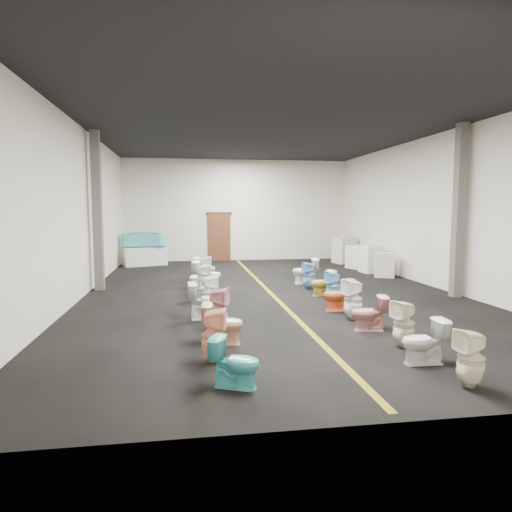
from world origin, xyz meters
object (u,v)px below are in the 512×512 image
object	(u,v)px
display_table	(145,256)
toilet_right_9	(305,271)
toilet_right_0	(471,358)
toilet_right_1	(424,342)
bathtub	(144,239)
toilet_right_3	(369,313)
toilet_left_3	(218,310)
toilet_left_4	(206,301)
toilet_left_0	(236,362)
toilet_left_10	(205,268)
toilet_left_5	(208,293)
appliance_crate_d	(344,250)
toilet_right_2	(404,324)
appliance_crate_b	(372,259)
toilet_left_8	(207,275)
toilet_left_9	(205,270)
toilet_right_6	(333,287)
toilet_left_2	(223,324)
toilet_right_4	(353,299)
toilet_left_6	(204,289)
toilet_right_5	(339,295)
appliance_crate_a	(384,265)
appliance_crate_c	(360,257)
toilet_right_7	(323,283)
toilet_right_8	(309,275)
toilet_left_7	(202,280)
toilet_left_1	(213,335)

from	to	relation	value
display_table	toilet_right_9	distance (m)	7.70
toilet_right_0	toilet_right_1	xyz separation A→B (m)	(-0.13, 0.93, -0.04)
bathtub	toilet_right_3	size ratio (longest dim) A/B	2.73
toilet_left_3	toilet_right_3	xyz separation A→B (m)	(2.85, -0.41, -0.08)
display_table	toilet_left_4	xyz separation A→B (m)	(2.09, -9.62, 0.01)
toilet_left_0	toilet_right_9	world-z (taller)	toilet_right_9
toilet_left_10	toilet_right_9	size ratio (longest dim) A/B	0.91
toilet_left_4	toilet_left_5	xyz separation A→B (m)	(0.09, 0.83, 0.01)
toilet_right_0	toilet_right_1	size ratio (longest dim) A/B	1.13
appliance_crate_d	toilet_right_2	bearing A→B (deg)	-105.02
appliance_crate_d	toilet_right_3	distance (m)	10.97
appliance_crate_b	toilet_left_3	bearing A→B (deg)	-130.52
toilet_right_2	toilet_right_3	bearing A→B (deg)	172.13
bathtub	toilet_left_8	bearing A→B (deg)	-67.92
toilet_left_8	toilet_left_9	bearing A→B (deg)	12.15
toilet_left_4	toilet_right_6	world-z (taller)	toilet_left_4
toilet_left_9	toilet_left_2	bearing A→B (deg)	-178.95
display_table	appliance_crate_d	xyz separation A→B (m)	(8.38, -0.56, 0.18)
appliance_crate_b	toilet_left_8	xyz separation A→B (m)	(-6.11, -2.55, -0.07)
toilet_right_4	toilet_right_6	bearing A→B (deg)	161.96
bathtub	toilet_left_6	bearing A→B (deg)	-73.52
bathtub	toilet_right_5	world-z (taller)	bathtub
toilet_left_8	toilet_left_0	bearing A→B (deg)	-168.36
appliance_crate_d	toilet_right_1	world-z (taller)	appliance_crate_d
toilet_right_6	toilet_left_9	bearing A→B (deg)	-144.02
appliance_crate_d	toilet_right_9	world-z (taller)	appliance_crate_d
display_table	toilet_right_5	size ratio (longest dim) A/B	2.35
bathtub	appliance_crate_a	distance (m)	9.55
toilet_left_10	toilet_right_2	size ratio (longest dim) A/B	0.91
toilet_left_9	toilet_right_9	distance (m)	3.11
toilet_right_4	toilet_left_9	bearing A→B (deg)	-163.63
toilet_right_1	appliance_crate_c	bearing A→B (deg)	164.36
toilet_left_5	toilet_right_0	bearing A→B (deg)	-167.92
toilet_right_7	toilet_left_10	bearing A→B (deg)	-146.41
toilet_left_4	toilet_left_5	world-z (taller)	toilet_left_5
display_table	toilet_left_9	distance (m)	5.53
appliance_crate_d	toilet_left_0	xyz separation A→B (m)	(-6.08, -12.85, -0.23)
toilet_left_10	toilet_right_3	size ratio (longest dim) A/B	1.07
appliance_crate_c	toilet_left_9	size ratio (longest dim) A/B	1.05
toilet_right_4	toilet_right_9	bearing A→B (deg)	164.55
toilet_left_6	toilet_right_3	distance (m)	4.36
toilet_left_3	toilet_left_9	xyz separation A→B (m)	(-0.01, 5.59, 0.01)
toilet_left_9	toilet_right_8	bearing A→B (deg)	-114.37
toilet_right_5	toilet_left_7	bearing A→B (deg)	-126.40
toilet_left_1	toilet_right_9	xyz separation A→B (m)	(3.26, 6.81, -0.01)
toilet_left_1	toilet_left_3	xyz separation A→B (m)	(0.20, 1.74, 0.00)
display_table	toilet_right_0	world-z (taller)	toilet_right_0
toilet_left_9	toilet_right_1	world-z (taller)	toilet_left_9
toilet_right_1	toilet_right_5	size ratio (longest dim) A/B	0.95
toilet_right_8	toilet_left_8	bearing A→B (deg)	-101.78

